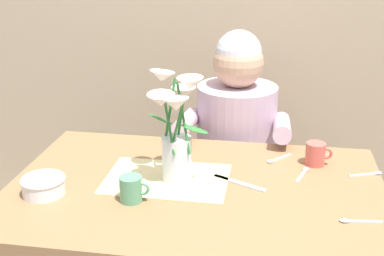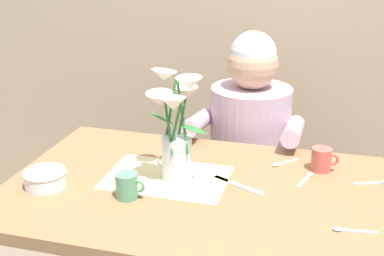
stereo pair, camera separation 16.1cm
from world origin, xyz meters
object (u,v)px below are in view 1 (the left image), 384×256
object	(u,v)px
seated_person	(235,160)
coffee_cup	(316,154)
flower_vase	(176,128)
ceramic_mug	(131,189)
ceramic_bowl	(43,185)
dinner_knife	(239,183)

from	to	relation	value
seated_person	coffee_cup	world-z (taller)	seated_person
seated_person	flower_vase	bearing A→B (deg)	-104.29
ceramic_mug	coffee_cup	world-z (taller)	same
seated_person	coffee_cup	distance (m)	0.54
flower_vase	coffee_cup	bearing A→B (deg)	23.89
flower_vase	ceramic_bowl	distance (m)	0.45
coffee_cup	flower_vase	bearing A→B (deg)	-156.11
ceramic_mug	coffee_cup	size ratio (longest dim) A/B	1.00
flower_vase	dinner_knife	size ratio (longest dim) A/B	1.89
coffee_cup	seated_person	bearing A→B (deg)	128.70
seated_person	ceramic_bowl	world-z (taller)	seated_person
dinner_knife	coffee_cup	world-z (taller)	coffee_cup
seated_person	ceramic_mug	bearing A→B (deg)	-109.14
ceramic_bowl	coffee_cup	bearing A→B (deg)	23.05
flower_vase	dinner_knife	distance (m)	0.27
flower_vase	ceramic_mug	world-z (taller)	flower_vase
seated_person	dinner_knife	bearing A→B (deg)	-84.50
ceramic_bowl	seated_person	bearing A→B (deg)	54.13
coffee_cup	ceramic_bowl	bearing A→B (deg)	-156.95
seated_person	ceramic_mug	distance (m)	0.81
seated_person	flower_vase	xyz separation A→B (m)	(-0.15, -0.58, 0.36)
dinner_knife	ceramic_mug	bearing A→B (deg)	-126.20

